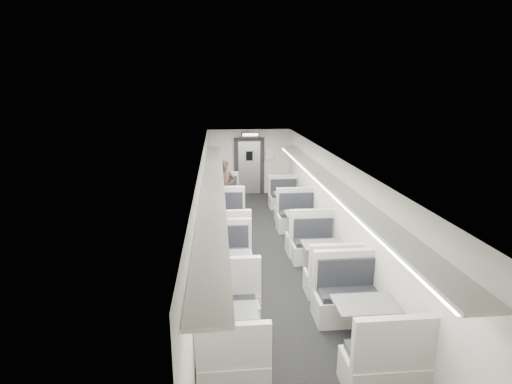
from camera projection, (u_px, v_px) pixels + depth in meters
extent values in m
cube|color=black|center=(270.00, 262.00, 9.29)|extent=(3.00, 12.00, 0.12)
cube|color=silver|center=(271.00, 156.00, 8.64)|extent=(3.00, 12.00, 0.12)
cube|color=silver|center=(249.00, 162.00, 14.80)|extent=(3.00, 0.12, 2.40)
cube|color=silver|center=(200.00, 213.00, 8.82)|extent=(0.12, 12.00, 2.40)
cube|color=silver|center=(338.00, 209.00, 9.11)|extent=(0.12, 12.00, 2.40)
cube|color=#BBBBAF|center=(224.00, 215.00, 11.84)|extent=(1.05, 0.59, 0.45)
cube|color=black|center=(224.00, 206.00, 11.80)|extent=(0.93, 0.47, 0.10)
cube|color=#BBBBAF|center=(224.00, 198.00, 11.49)|extent=(1.05, 0.12, 0.69)
cube|color=#BBBBAF|center=(223.00, 200.00, 13.33)|extent=(1.05, 0.59, 0.45)
cube|color=black|center=(223.00, 193.00, 13.23)|extent=(0.93, 0.47, 0.10)
cube|color=#BBBBAF|center=(223.00, 182.00, 13.39)|extent=(1.05, 0.12, 0.69)
cylinder|color=silver|center=(224.00, 203.00, 12.55)|extent=(0.10, 0.10, 0.68)
cylinder|color=silver|center=(224.00, 213.00, 12.64)|extent=(0.36, 0.36, 0.03)
cube|color=slate|center=(223.00, 192.00, 12.45)|extent=(0.87, 0.60, 0.04)
cube|color=#BBBBAF|center=(226.00, 248.00, 9.35)|extent=(1.14, 0.64, 0.49)
cube|color=black|center=(226.00, 236.00, 9.30)|extent=(1.01, 0.51, 0.11)
cube|color=#BBBBAF|center=(226.00, 227.00, 8.96)|extent=(1.14, 0.13, 0.76)
cube|color=#BBBBAF|center=(225.00, 224.00, 10.96)|extent=(1.14, 0.64, 0.49)
cube|color=black|center=(225.00, 214.00, 10.86)|extent=(1.01, 0.51, 0.11)
cube|color=#BBBBAF|center=(224.00, 200.00, 11.03)|extent=(1.14, 0.13, 0.76)
cylinder|color=silver|center=(225.00, 230.00, 10.12)|extent=(0.11, 0.11, 0.74)
cylinder|color=silver|center=(226.00, 243.00, 10.21)|extent=(0.39, 0.39, 0.03)
cube|color=slate|center=(225.00, 215.00, 10.01)|extent=(0.95, 0.65, 0.04)
cube|color=#BBBBAF|center=(229.00, 301.00, 7.08)|extent=(1.07, 0.59, 0.45)
cube|color=black|center=(229.00, 286.00, 7.04)|extent=(0.95, 0.47, 0.10)
cube|color=#BBBBAF|center=(229.00, 277.00, 6.72)|extent=(1.07, 0.12, 0.71)
cube|color=#BBBBAF|center=(227.00, 263.00, 8.59)|extent=(1.07, 0.59, 0.45)
cube|color=black|center=(227.00, 252.00, 8.49)|extent=(0.95, 0.47, 0.10)
cube|color=#BBBBAF|center=(226.00, 234.00, 8.65)|extent=(1.07, 0.12, 0.71)
cylinder|color=silver|center=(228.00, 275.00, 7.80)|extent=(0.10, 0.10, 0.70)
cylinder|color=silver|center=(228.00, 290.00, 7.89)|extent=(0.36, 0.36, 0.03)
cube|color=slate|center=(228.00, 256.00, 7.70)|extent=(0.89, 0.60, 0.04)
cube|color=#BBBBAF|center=(234.00, 370.00, 5.38)|extent=(0.97, 0.54, 0.41)
cube|color=black|center=(233.00, 353.00, 5.35)|extent=(0.86, 0.43, 0.09)
cube|color=#BBBBAF|center=(234.00, 346.00, 5.06)|extent=(0.97, 0.11, 0.64)
cube|color=#BBBBAF|center=(230.00, 313.00, 6.75)|extent=(0.97, 0.54, 0.41)
cube|color=black|center=(230.00, 300.00, 6.66)|extent=(0.86, 0.43, 0.09)
cube|color=#BBBBAF|center=(229.00, 279.00, 6.80)|extent=(0.97, 0.11, 0.64)
cylinder|color=silver|center=(232.00, 332.00, 6.04)|extent=(0.09, 0.09, 0.63)
cylinder|color=silver|center=(232.00, 349.00, 6.12)|extent=(0.33, 0.33, 0.03)
cube|color=slate|center=(231.00, 312.00, 5.95)|extent=(0.80, 0.55, 0.04)
cube|color=#BBBBAF|center=(292.00, 215.00, 11.86)|extent=(0.98, 0.54, 0.41)
cube|color=black|center=(292.00, 207.00, 11.82)|extent=(0.87, 0.43, 0.09)
cube|color=#BBBBAF|center=(293.00, 200.00, 11.53)|extent=(0.98, 0.11, 0.65)
cube|color=#BBBBAF|center=(284.00, 202.00, 13.24)|extent=(0.98, 0.54, 0.41)
cube|color=black|center=(284.00, 194.00, 13.15)|extent=(0.87, 0.43, 0.09)
cube|color=#BBBBAF|center=(283.00, 185.00, 13.29)|extent=(0.98, 0.11, 0.65)
cylinder|color=silver|center=(288.00, 205.00, 12.52)|extent=(0.09, 0.09, 0.64)
cylinder|color=silver|center=(287.00, 214.00, 12.60)|extent=(0.33, 0.33, 0.03)
cube|color=slate|center=(288.00, 194.00, 12.43)|extent=(0.81, 0.55, 0.04)
cube|color=#BBBBAF|center=(309.00, 244.00, 9.62)|extent=(1.08, 0.60, 0.46)
cube|color=black|center=(309.00, 233.00, 9.58)|extent=(0.96, 0.48, 0.10)
cube|color=#BBBBAF|center=(312.00, 224.00, 9.26)|extent=(1.08, 0.12, 0.72)
cube|color=#BBBBAF|center=(296.00, 222.00, 11.15)|extent=(1.08, 0.60, 0.46)
cube|color=black|center=(297.00, 213.00, 11.05)|extent=(0.96, 0.48, 0.10)
cube|color=#BBBBAF|center=(295.00, 200.00, 11.21)|extent=(1.08, 0.12, 0.72)
cylinder|color=silver|center=(302.00, 228.00, 10.35)|extent=(0.10, 0.10, 0.70)
cylinder|color=silver|center=(302.00, 240.00, 10.44)|extent=(0.37, 0.37, 0.03)
cube|color=slate|center=(303.00, 214.00, 10.25)|extent=(0.90, 0.61, 0.04)
cube|color=#BBBBAF|center=(331.00, 283.00, 7.76)|extent=(1.02, 0.57, 0.43)
cube|color=black|center=(332.00, 270.00, 7.72)|extent=(0.90, 0.45, 0.10)
cube|color=#BBBBAF|center=(336.00, 261.00, 7.42)|extent=(1.02, 0.12, 0.67)
cube|color=#BBBBAF|center=(313.00, 252.00, 9.20)|extent=(1.02, 0.57, 0.43)
cube|color=black|center=(314.00, 242.00, 9.11)|extent=(0.90, 0.45, 0.10)
cube|color=#BBBBAF|center=(312.00, 226.00, 9.26)|extent=(1.02, 0.12, 0.67)
cylinder|color=silver|center=(322.00, 261.00, 8.45)|extent=(0.10, 0.10, 0.66)
cylinder|color=silver|center=(321.00, 275.00, 8.53)|extent=(0.35, 0.35, 0.03)
cube|color=slate|center=(323.00, 245.00, 8.36)|extent=(0.84, 0.58, 0.04)
cube|color=#BBBBAF|center=(385.00, 372.00, 5.31)|extent=(1.11, 0.62, 0.47)
cube|color=black|center=(385.00, 352.00, 5.26)|extent=(0.98, 0.49, 0.10)
cube|color=#BBBBAF|center=(396.00, 343.00, 4.94)|extent=(1.11, 0.13, 0.73)
cube|color=#BBBBAF|center=(346.00, 307.00, 6.87)|extent=(1.11, 0.62, 0.47)
cube|color=black|center=(348.00, 293.00, 6.77)|extent=(0.98, 0.49, 0.10)
cube|color=#BBBBAF|center=(344.00, 269.00, 6.94)|extent=(1.11, 0.13, 0.73)
cylinder|color=silver|center=(364.00, 328.00, 6.06)|extent=(0.10, 0.10, 0.72)
cylinder|color=silver|center=(362.00, 348.00, 6.15)|extent=(0.38, 0.38, 0.03)
cube|color=slate|center=(365.00, 305.00, 5.96)|extent=(0.92, 0.63, 0.04)
imported|color=black|center=(225.00, 188.00, 12.23)|extent=(0.69, 0.50, 1.76)
cube|color=black|center=(207.00, 174.00, 12.06)|extent=(0.02, 1.18, 0.84)
cube|color=black|center=(205.00, 192.00, 9.95)|extent=(0.02, 1.18, 0.84)
cube|color=black|center=(202.00, 221.00, 7.83)|extent=(0.02, 1.18, 0.84)
cube|color=black|center=(196.00, 271.00, 5.71)|extent=(0.02, 1.18, 0.84)
cube|color=#BBBBAF|center=(213.00, 184.00, 8.38)|extent=(0.46, 10.40, 0.05)
cube|color=white|center=(223.00, 186.00, 8.41)|extent=(0.05, 10.20, 0.04)
cube|color=#BBBBAF|center=(330.00, 182.00, 8.61)|extent=(0.46, 10.40, 0.05)
cube|color=white|center=(321.00, 184.00, 8.61)|extent=(0.05, 10.20, 0.04)
cube|color=black|center=(249.00, 166.00, 14.72)|extent=(1.10, 0.10, 2.10)
cube|color=silver|center=(249.00, 168.00, 14.70)|extent=(0.80, 0.05, 1.95)
cube|color=black|center=(249.00, 156.00, 14.55)|extent=(0.25, 0.02, 0.35)
cube|color=black|center=(250.00, 134.00, 13.93)|extent=(0.62, 0.10, 0.16)
cube|color=silver|center=(250.00, 135.00, 13.87)|extent=(0.54, 0.02, 0.10)
cube|color=silver|center=(270.00, 154.00, 14.65)|extent=(0.32, 0.02, 0.40)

